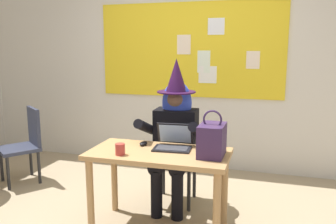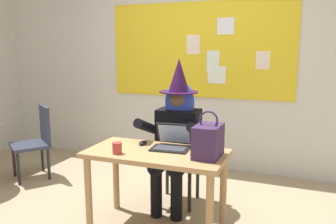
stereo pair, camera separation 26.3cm
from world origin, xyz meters
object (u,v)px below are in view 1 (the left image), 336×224
coffee_mug (120,149)px  chair_spare_by_window (25,141)px  person_costumed (175,128)px  chair_at_desk (177,153)px  desk_main (159,164)px  computer_mouse (143,143)px  handbag (212,140)px  laptop (173,143)px

coffee_mug → chair_spare_by_window: 1.82m
person_costumed → coffee_mug: (-0.26, -0.72, -0.04)m
person_costumed → coffee_mug: size_ratio=15.57×
chair_at_desk → desk_main: bearing=-1.7°
person_costumed → chair_spare_by_window: bearing=-95.6°
desk_main → person_costumed: person_costumed is taller
computer_mouse → handbag: size_ratio=0.28×
desk_main → computer_mouse: (-0.20, 0.14, 0.13)m
computer_mouse → chair_spare_by_window: chair_spare_by_window is taller
desk_main → handbag: bearing=2.4°
chair_at_desk → person_costumed: 0.32m
computer_mouse → handbag: 0.67m
laptop → chair_spare_by_window: (-1.97, 0.50, -0.27)m
desk_main → chair_at_desk: (-0.02, 0.66, -0.09)m
handbag → coffee_mug: bearing=-164.7°
chair_at_desk → person_costumed: bearing=0.1°
computer_mouse → coffee_mug: 0.33m
laptop → coffee_mug: (-0.36, -0.32, 0.00)m
chair_at_desk → computer_mouse: size_ratio=8.71×
computer_mouse → handbag: (0.64, -0.12, 0.12)m
desk_main → handbag: 0.51m
chair_at_desk → computer_mouse: (-0.18, -0.52, 0.22)m
handbag → coffee_mug: handbag is taller
computer_mouse → chair_spare_by_window: (-1.68, 0.50, -0.24)m
desk_main → chair_spare_by_window: 1.99m
chair_at_desk → coffee_mug: 0.91m
desk_main → laptop: laptop is taller
coffee_mug → person_costumed: bearing=69.9°
desk_main → coffee_mug: 0.37m
person_costumed → handbag: (0.46, -0.52, 0.05)m
desk_main → coffee_mug: coffee_mug is taller
handbag → coffee_mug: size_ratio=3.98×
desk_main → chair_at_desk: chair_at_desk is taller
person_costumed → coffee_mug: bearing=-22.6°
handbag → chair_spare_by_window: handbag is taller
coffee_mug → chair_spare_by_window: chair_spare_by_window is taller
handbag → chair_at_desk: bearing=126.1°
laptop → coffee_mug: size_ratio=3.65×
desk_main → coffee_mug: (-0.28, -0.18, 0.16)m
chair_at_desk → handbag: size_ratio=2.40×
coffee_mug → desk_main: bearing=33.2°
coffee_mug → chair_spare_by_window: bearing=153.0°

